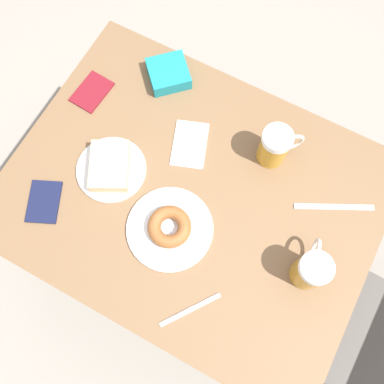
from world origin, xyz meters
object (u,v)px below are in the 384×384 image
at_px(plate_with_cake, 110,167).
at_px(beer_mug_left, 275,146).
at_px(beer_mug_center, 311,270).
at_px(blue_pouch, 169,74).
at_px(fork, 190,310).
at_px(passport_far_edge, 92,92).
at_px(napkin_folded, 190,144).
at_px(passport_near_edge, 44,202).
at_px(knife, 334,207).
at_px(plate_with_donut, 170,228).

distance_m(plate_with_cake, beer_mug_left, 0.48).
bearing_deg(beer_mug_center, blue_pouch, -120.08).
xyz_separation_m(fork, passport_far_edge, (-0.43, -0.58, 0.00)).
bearing_deg(blue_pouch, beer_mug_center, 59.92).
bearing_deg(beer_mug_center, beer_mug_left, -140.25).
xyz_separation_m(beer_mug_left, napkin_folded, (0.08, -0.23, -0.06)).
relative_size(beer_mug_center, passport_near_edge, 0.87).
xyz_separation_m(fork, blue_pouch, (-0.59, -0.40, 0.02)).
bearing_deg(blue_pouch, passport_near_edge, -12.14).
bearing_deg(beer_mug_left, napkin_folded, -70.01).
bearing_deg(knife, passport_near_edge, -62.84).
bearing_deg(napkin_folded, blue_pouch, -135.79).
distance_m(beer_mug_center, passport_far_edge, 0.84).
distance_m(passport_near_edge, blue_pouch, 0.54).
xyz_separation_m(beer_mug_center, passport_far_edge, (-0.20, -0.81, -0.06)).
bearing_deg(knife, beer_mug_center, 0.30).
xyz_separation_m(knife, blue_pouch, (-0.15, -0.62, 0.02)).
distance_m(plate_with_cake, plate_with_donut, 0.25).
relative_size(passport_near_edge, passport_far_edge, 1.15).
bearing_deg(knife, blue_pouch, -103.55).
xyz_separation_m(plate_with_cake, passport_near_edge, (0.18, -0.12, -0.02)).
relative_size(plate_with_cake, blue_pouch, 1.22).
bearing_deg(plate_with_donut, passport_near_edge, -74.23).
relative_size(napkin_folded, passport_near_edge, 1.15).
bearing_deg(passport_near_edge, passport_far_edge, -168.87).
relative_size(plate_with_cake, passport_far_edge, 1.55).
bearing_deg(passport_far_edge, fork, 53.37).
bearing_deg(plate_with_cake, napkin_folded, 137.91).
bearing_deg(passport_near_edge, napkin_folded, 141.61).
relative_size(beer_mug_left, passport_far_edge, 1.00).
bearing_deg(plate_with_donut, beer_mug_center, 99.82).
distance_m(beer_mug_left, blue_pouch, 0.41).
bearing_deg(passport_near_edge, plate_with_cake, 145.87).
relative_size(beer_mug_left, fork, 0.87).
height_order(fork, knife, same).
bearing_deg(plate_with_cake, knife, 108.19).
bearing_deg(beer_mug_center, plate_with_cake, -90.77).
distance_m(beer_mug_center, blue_pouch, 0.72).
relative_size(plate_with_cake, knife, 0.97).
height_order(plate_with_cake, knife, plate_with_cake).
bearing_deg(plate_with_donut, passport_far_edge, -122.00).
bearing_deg(plate_with_cake, beer_mug_center, 89.23).
relative_size(beer_mug_center, passport_far_edge, 1.00).
xyz_separation_m(plate_with_donut, napkin_folded, (-0.26, -0.07, -0.01)).
xyz_separation_m(plate_with_cake, plate_with_donut, (0.07, 0.24, -0.00)).
bearing_deg(beer_mug_left, beer_mug_center, 39.75).
distance_m(plate_with_donut, knife, 0.47).
bearing_deg(blue_pouch, fork, 33.76).
xyz_separation_m(fork, knife, (-0.44, 0.23, -0.00)).
height_order(beer_mug_center, passport_far_edge, beer_mug_center).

